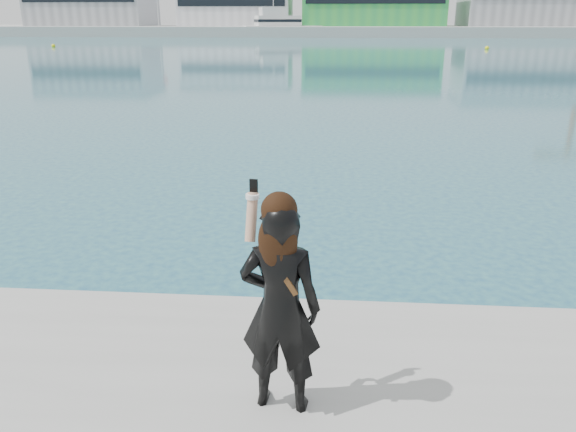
# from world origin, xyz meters

# --- Properties ---
(ground) EXTENTS (500.00, 500.00, 0.00)m
(ground) POSITION_xyz_m (0.00, 0.00, 0.00)
(ground) COLOR navy
(ground) RESTS_ON ground
(far_quay) EXTENTS (320.00, 40.00, 2.00)m
(far_quay) POSITION_xyz_m (0.00, 130.00, 1.00)
(far_quay) COLOR #9E9E99
(far_quay) RESTS_ON ground
(warehouse_white) EXTENTS (24.48, 15.35, 9.50)m
(warehouse_white) POSITION_xyz_m (-22.00, 127.98, 6.76)
(warehouse_white) COLOR silver
(warehouse_white) RESTS_ON far_quay
(warehouse_green) EXTENTS (30.60, 16.36, 10.50)m
(warehouse_green) POSITION_xyz_m (8.00, 127.98, 7.26)
(warehouse_green) COLOR green
(warehouse_green) RESTS_ON far_quay
(flagpole_left) EXTENTS (1.28, 0.16, 8.00)m
(flagpole_left) POSITION_xyz_m (-37.91, 121.00, 6.54)
(flagpole_left) COLOR silver
(flagpole_left) RESTS_ON far_quay
(flagpole_right) EXTENTS (1.28, 0.16, 8.00)m
(flagpole_right) POSITION_xyz_m (22.09, 121.00, 6.54)
(flagpole_right) COLOR silver
(flagpole_right) RESTS_ON far_quay
(motor_yacht) EXTENTS (16.59, 9.92, 7.49)m
(motor_yacht) POSITION_xyz_m (-11.36, 116.71, 2.11)
(motor_yacht) COLOR silver
(motor_yacht) RESTS_ON ground
(buoy_near) EXTENTS (0.50, 0.50, 0.50)m
(buoy_near) POSITION_xyz_m (18.37, 68.41, 0.00)
(buoy_near) COLOR #FFF60D
(buoy_near) RESTS_ON ground
(buoy_far) EXTENTS (0.50, 0.50, 0.50)m
(buoy_far) POSITION_xyz_m (-37.03, 70.21, 0.00)
(buoy_far) COLOR #FFF60D
(buoy_far) RESTS_ON ground
(woman) EXTENTS (0.62, 0.44, 1.69)m
(woman) POSITION_xyz_m (-0.50, -0.68, 1.66)
(woman) COLOR black
(woman) RESTS_ON near_quay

